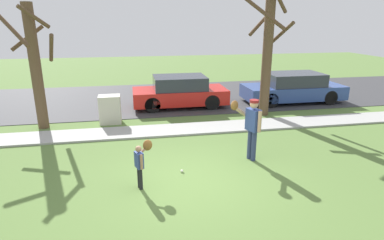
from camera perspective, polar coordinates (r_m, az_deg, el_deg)
name	(u,v)px	position (r m, az deg, el deg)	size (l,w,h in m)	color
ground_plane	(171,132)	(10.96, -3.75, -2.08)	(48.00, 48.00, 0.00)	#567538
sidewalk_strip	(171,130)	(11.04, -3.81, -1.76)	(36.00, 1.20, 0.06)	#A3A39E
road_surface	(158,97)	(15.83, -6.02, 4.00)	(36.00, 6.80, 0.02)	#38383A
person_adult	(251,123)	(8.60, 10.48, -0.51)	(0.80, 0.56, 1.67)	navy
person_child	(142,159)	(7.27, -8.93, -6.81)	(0.44, 0.51, 1.07)	black
baseball	(182,171)	(8.11, -1.79, -9.02)	(0.07, 0.07, 0.07)	white
utility_cabinet	(110,109)	(12.07, -14.32, 1.82)	(0.76, 0.56, 1.03)	beige
street_tree_near	(268,50)	(12.78, 13.27, 11.97)	(1.84, 1.88, 4.75)	brown
street_tree_far	(35,63)	(12.03, -26.08, 9.00)	(1.84, 1.88, 4.19)	brown
parked_hatchback_red	(180,92)	(13.94, -2.18, 4.99)	(4.00, 1.75, 1.33)	red
parked_wagon_blue	(293,88)	(15.44, 17.45, 5.44)	(4.50, 1.80, 1.33)	#2D478C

